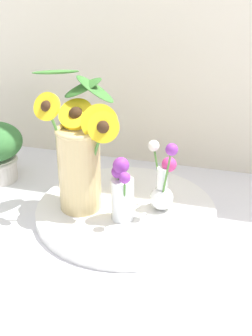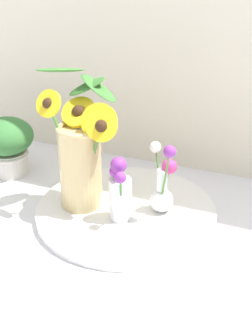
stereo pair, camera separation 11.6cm
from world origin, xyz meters
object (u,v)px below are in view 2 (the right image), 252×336
vase_small_center (120,192)px  potted_plant (7,143)px  mason_jar_sunflowers (81,155)px  serving_tray (126,211)px  vase_bulb_right (163,186)px

vase_small_center → potted_plant: bearing=161.2°
mason_jar_sunflowers → vase_small_center: (0.12, -0.03, -0.07)m
mason_jar_sunflowers → potted_plant: bearing=159.6°
serving_tray → mason_jar_sunflowers: size_ratio=1.30×
serving_tray → vase_small_center: bearing=-85.0°
serving_tray → vase_bulb_right: size_ratio=2.33×
serving_tray → mason_jar_sunflowers: mason_jar_sunflowers is taller
serving_tray → vase_bulb_right: vase_bulb_right is taller
vase_bulb_right → mason_jar_sunflowers: bearing=-167.8°
mason_jar_sunflowers → potted_plant: (-0.31, 0.12, -0.07)m
mason_jar_sunflowers → potted_plant: size_ratio=2.04×
serving_tray → vase_small_center: 0.10m
mason_jar_sunflowers → vase_bulb_right: size_ratio=1.79×
vase_small_center → vase_bulb_right: 0.11m
vase_bulb_right → potted_plant: vase_bulb_right is taller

